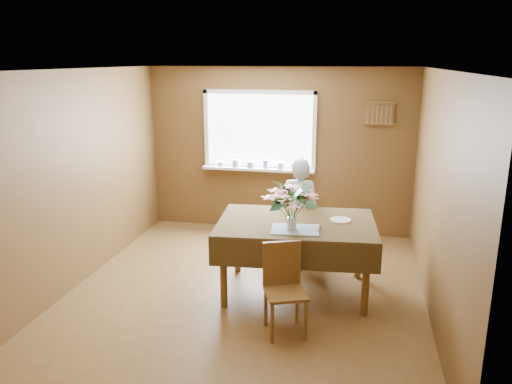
% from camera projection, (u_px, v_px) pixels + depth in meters
% --- Properties ---
extents(floor, '(4.50, 4.50, 0.00)m').
position_uv_depth(floor, '(246.00, 292.00, 5.77)').
color(floor, brown).
rests_on(floor, ground).
extents(ceiling, '(4.50, 4.50, 0.00)m').
position_uv_depth(ceiling, '(245.00, 69.00, 5.12)').
color(ceiling, white).
rests_on(ceiling, wall_back).
extents(wall_back, '(4.00, 0.00, 4.00)m').
position_uv_depth(wall_back, '(279.00, 151.00, 7.57)').
color(wall_back, brown).
rests_on(wall_back, floor).
extents(wall_front, '(4.00, 0.00, 4.00)m').
position_uv_depth(wall_front, '(170.00, 269.00, 3.32)').
color(wall_front, brown).
rests_on(wall_front, floor).
extents(wall_left, '(0.00, 4.50, 4.50)m').
position_uv_depth(wall_left, '(80.00, 178.00, 5.84)').
color(wall_left, brown).
rests_on(wall_left, floor).
extents(wall_right, '(0.00, 4.50, 4.50)m').
position_uv_depth(wall_right, '(438.00, 197.00, 5.05)').
color(wall_right, brown).
rests_on(wall_right, floor).
extents(window_assembly, '(1.72, 0.20, 1.22)m').
position_uv_depth(window_assembly, '(259.00, 144.00, 7.55)').
color(window_assembly, white).
rests_on(window_assembly, wall_back).
extents(spoon_rack, '(0.44, 0.05, 0.33)m').
position_uv_depth(spoon_rack, '(380.00, 114.00, 7.10)').
color(spoon_rack, brown).
rests_on(spoon_rack, wall_back).
extents(dining_table, '(1.84, 1.34, 0.86)m').
position_uv_depth(dining_table, '(296.00, 230.00, 5.59)').
color(dining_table, brown).
rests_on(dining_table, floor).
extents(chair_far, '(0.42, 0.42, 0.95)m').
position_uv_depth(chair_far, '(303.00, 223.00, 6.56)').
color(chair_far, brown).
rests_on(chair_far, floor).
extents(chair_near, '(0.49, 0.49, 0.89)m').
position_uv_depth(chair_near, '(284.00, 283.00, 4.86)').
color(chair_near, brown).
rests_on(chair_near, floor).
extents(seated_woman, '(0.52, 0.35, 1.42)m').
position_uv_depth(seated_woman, '(299.00, 212.00, 6.37)').
color(seated_woman, white).
rests_on(seated_woman, floor).
extents(flower_bouquet, '(0.52, 0.52, 0.45)m').
position_uv_depth(flower_bouquet, '(292.00, 203.00, 5.24)').
color(flower_bouquet, white).
rests_on(flower_bouquet, dining_table).
extents(side_plate, '(0.28, 0.28, 0.01)m').
position_uv_depth(side_plate, '(341.00, 220.00, 5.59)').
color(side_plate, white).
rests_on(side_plate, dining_table).
extents(table_knife, '(0.02, 0.22, 0.00)m').
position_uv_depth(table_knife, '(319.00, 228.00, 5.32)').
color(table_knife, silver).
rests_on(table_knife, dining_table).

